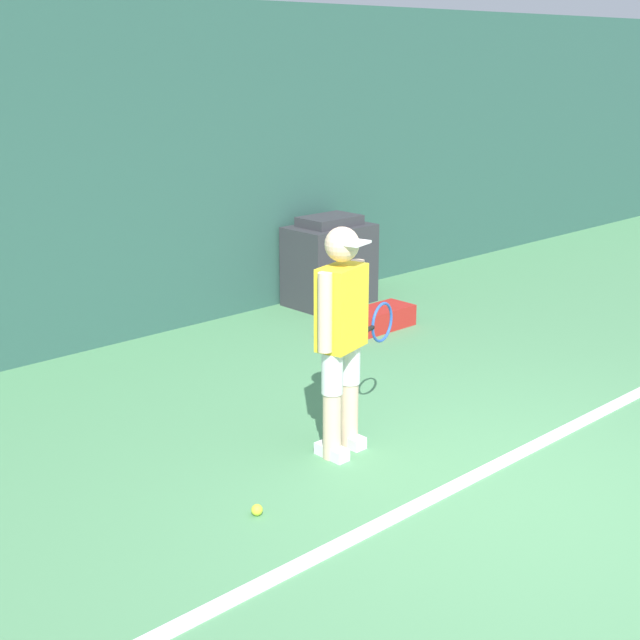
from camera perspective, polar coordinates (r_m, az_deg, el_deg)
ground_plane at (r=5.60m, az=12.59°, el=-10.75°), size 24.00×24.00×0.00m
back_wall at (r=8.17m, az=-12.14°, el=9.11°), size 24.00×0.10×3.02m
court_baseline at (r=5.75m, az=10.01°, el=-9.74°), size 21.60×0.10×0.01m
tennis_player at (r=5.70m, az=1.44°, el=-0.74°), size 0.90×0.36×1.51m
tennis_ball at (r=5.22m, az=-4.06°, el=-12.03°), size 0.07×0.07×0.07m
covered_chair at (r=9.32m, az=0.62°, el=3.70°), size 0.88×0.59×0.93m
equipment_bag at (r=8.52m, az=3.55°, el=0.04°), size 0.81×0.33×0.20m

